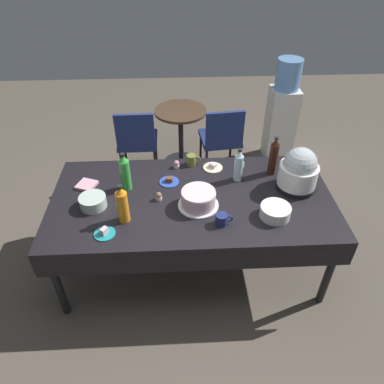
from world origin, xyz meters
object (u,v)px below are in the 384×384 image
potluck_table (192,203)px  soda_bottle_orange_juice (122,205)px  ceramic_snack_bowl (275,212)px  soda_bottle_lime_soda (125,173)px  round_cafe_table (181,127)px  soda_bottle_cola (274,157)px  slow_cooker (299,171)px  frosted_layer_cake (198,199)px  cupcake_mint (289,159)px  water_cooler (282,114)px  dessert_plate_cream (213,167)px  soda_bottle_water (239,166)px  cupcake_cocoa (242,164)px  maroon_chair_left (137,139)px  coffee_mug_navy (222,219)px  coffee_mug_olive (192,160)px  cupcake_lemon (159,196)px  maroon_chair_right (222,136)px  dessert_plate_teal (105,233)px  dessert_plate_cobalt (169,181)px  glass_salad_bowl (93,202)px  cupcake_berry (176,164)px

potluck_table → soda_bottle_orange_juice: (-0.50, -0.24, 0.21)m
ceramic_snack_bowl → soda_bottle_lime_soda: 1.18m
round_cafe_table → soda_bottle_cola: bearing=-60.6°
slow_cooker → ceramic_snack_bowl: slow_cooker is taller
frosted_layer_cake → cupcake_mint: bearing=33.5°
cupcake_mint → water_cooler: size_ratio=0.05×
dessert_plate_cream → potluck_table: bearing=-117.3°
ceramic_snack_bowl → cupcake_mint: bearing=67.6°
dessert_plate_cream → soda_bottle_water: 0.29m
cupcake_cocoa → soda_bottle_cola: size_ratio=0.20×
cupcake_cocoa → maroon_chair_left: bearing=135.0°
soda_bottle_water → water_cooler: size_ratio=0.24×
frosted_layer_cake → coffee_mug_navy: 0.26m
coffee_mug_olive → round_cafe_table: 1.19m
slow_cooker → soda_bottle_orange_juice: (-1.34, -0.32, -0.02)m
potluck_table → soda_bottle_cola: (0.69, 0.29, 0.22)m
cupcake_lemon → maroon_chair_right: maroon_chair_right is taller
soda_bottle_cola → coffee_mug_olive: bearing=166.4°
cupcake_lemon → frosted_layer_cake: bearing=-16.5°
ceramic_snack_bowl → cupcake_mint: ceramic_snack_bowl is taller
dessert_plate_teal → round_cafe_table: size_ratio=0.21×
ceramic_snack_bowl → frosted_layer_cake: bearing=165.2°
maroon_chair_left → round_cafe_table: bearing=24.3°
potluck_table → cupcake_mint: (0.88, 0.45, 0.09)m
dessert_plate_cobalt → coffee_mug_navy: size_ratio=1.28×
glass_salad_bowl → cupcake_lemon: bearing=6.2°
potluck_table → water_cooler: bearing=55.8°
ceramic_snack_bowl → water_cooler: size_ratio=0.18×
soda_bottle_cola → potluck_table: bearing=-157.0°
soda_bottle_water → water_cooler: (0.78, 1.50, -0.30)m
soda_bottle_water → maroon_chair_left: 1.55m
soda_bottle_water → soda_bottle_cola: soda_bottle_cola is taller
glass_salad_bowl → dessert_plate_cream: glass_salad_bowl is taller
soda_bottle_lime_soda → coffee_mug_olive: 0.63m
cupcake_mint → soda_bottle_lime_soda: size_ratio=0.21×
cupcake_cocoa → soda_bottle_lime_soda: bearing=-165.8°
dessert_plate_cobalt → cupcake_cocoa: (0.63, 0.18, 0.02)m
soda_bottle_cola → maroon_chair_left: soda_bottle_cola is taller
cupcake_mint → maroon_chair_left: bearing=146.8°
soda_bottle_water → coffee_mug_navy: soda_bottle_water is taller
cupcake_lemon → soda_bottle_water: size_ratio=0.23×
water_cooler → soda_bottle_lime_soda: bearing=-137.0°
soda_bottle_cola → round_cafe_table: (-0.74, 1.31, -0.41)m
glass_salad_bowl → round_cafe_table: (0.70, 1.68, -0.30)m
ceramic_snack_bowl → soda_bottle_orange_juice: soda_bottle_orange_juice is taller
round_cafe_table → water_cooler: (1.22, 0.10, 0.09)m
soda_bottle_water → maroon_chair_right: size_ratio=0.35×
dessert_plate_cream → dessert_plate_teal: dessert_plate_teal is taller
soda_bottle_cola → round_cafe_table: size_ratio=0.48×
dessert_plate_cream → cupcake_berry: size_ratio=2.50×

